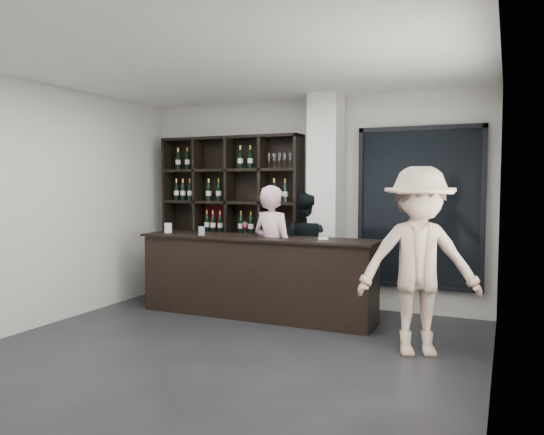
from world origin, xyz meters
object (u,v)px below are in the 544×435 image
at_px(wine_shelf, 231,218).
at_px(taster_pink, 273,251).
at_px(tasting_counter, 256,276).
at_px(customer, 419,261).
at_px(taster_black, 309,251).

xyz_separation_m(wine_shelf, taster_pink, (1.00, -0.72, -0.35)).
xyz_separation_m(wine_shelf, tasting_counter, (0.81, -0.82, -0.68)).
distance_m(tasting_counter, taster_pink, 0.39).
xyz_separation_m(tasting_counter, customer, (2.14, -0.70, 0.42)).
bearing_deg(customer, taster_black, 119.93).
bearing_deg(taster_pink, taster_black, -100.40).
xyz_separation_m(wine_shelf, customer, (2.95, -1.52, -0.26)).
distance_m(taster_pink, customer, 2.11).
height_order(wine_shelf, taster_pink, wine_shelf).
height_order(tasting_counter, customer, customer).
bearing_deg(tasting_counter, taster_black, 53.77).
bearing_deg(customer, tasting_counter, 140.93).
height_order(wine_shelf, customer, wine_shelf).
height_order(tasting_counter, taster_black, taster_black).
relative_size(wine_shelf, customer, 1.27).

